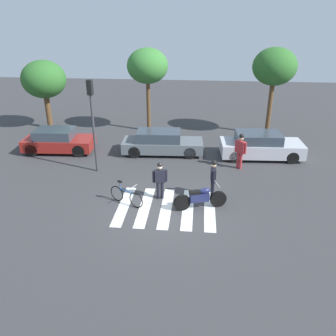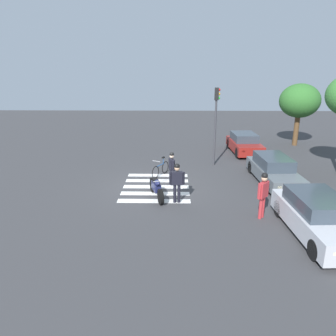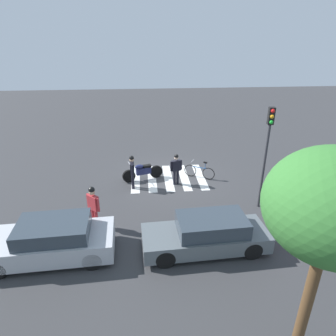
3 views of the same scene
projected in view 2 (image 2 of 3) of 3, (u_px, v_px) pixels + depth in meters
name	position (u px, v px, depth m)	size (l,w,h in m)	color
ground_plane	(156.00, 187.00, 16.02)	(60.00, 60.00, 0.00)	#38383A
police_motorcycle	(156.00, 188.00, 14.55)	(2.20, 0.89, 1.07)	black
leaning_bicycle	(161.00, 169.00, 17.55)	(1.56, 0.86, 1.01)	black
officer_on_foot	(172.00, 166.00, 16.05)	(0.63, 0.32, 1.71)	black
officer_by_motorcycle	(177.00, 180.00, 13.86)	(0.24, 0.68, 1.80)	black
pedestrian_bystander	(263.00, 192.00, 12.38)	(0.55, 0.50, 1.89)	#B22D33
crosswalk_stripes	(156.00, 187.00, 16.02)	(4.05, 3.28, 0.01)	silver
car_maroon_wagon	(244.00, 144.00, 22.30)	(4.03, 1.94, 1.36)	black
car_grey_coupe	(274.00, 170.00, 16.55)	(4.63, 1.89, 1.35)	black
car_silver_sedan	(319.00, 217.00, 11.25)	(4.56, 2.07, 1.43)	black
traffic_light_pole	(216.00, 115.00, 18.76)	(0.27, 0.34, 4.62)	#38383D
street_tree_near	(300.00, 101.00, 23.67)	(2.94, 2.94, 4.63)	brown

